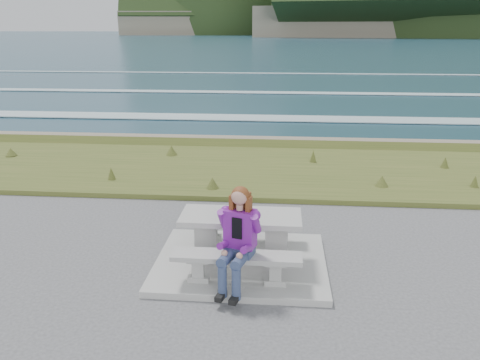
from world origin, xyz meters
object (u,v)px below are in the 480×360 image
object	(u,v)px
bench_landward	(236,261)
seated_woman	(236,254)
picnic_table	(241,225)
bench_seaward	(244,221)

from	to	relation	value
bench_landward	seated_woman	distance (m)	0.22
picnic_table	seated_woman	size ratio (longest dim) A/B	1.26
picnic_table	seated_woman	bearing A→B (deg)	-89.39
seated_woman	bench_seaward	bearing A→B (deg)	105.94
picnic_table	bench_landward	world-z (taller)	picnic_table
bench_seaward	seated_woman	bearing A→B (deg)	-89.67
bench_seaward	seated_woman	distance (m)	1.54
picnic_table	bench_seaward	size ratio (longest dim) A/B	1.00
picnic_table	bench_seaward	distance (m)	0.74
bench_landward	bench_seaward	size ratio (longest dim) A/B	1.00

